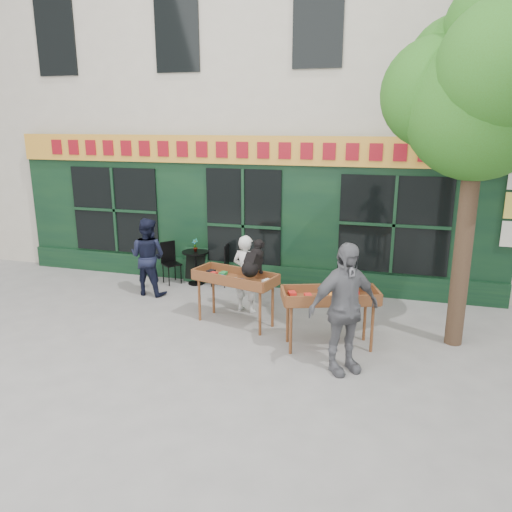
# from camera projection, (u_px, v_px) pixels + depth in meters

# --- Properties ---
(ground) EXTENTS (80.00, 80.00, 0.00)m
(ground) POSITION_uv_depth(u_px,v_px,m) (206.00, 322.00, 9.22)
(ground) COLOR slate
(ground) RESTS_ON ground
(building) EXTENTS (14.00, 7.26, 10.00)m
(building) POSITION_uv_depth(u_px,v_px,m) (283.00, 68.00, 13.46)
(building) COLOR beige
(building) RESTS_ON ground
(street_tree) EXTENTS (3.05, 2.90, 5.60)m
(street_tree) POSITION_uv_depth(u_px,v_px,m) (484.00, 84.00, 7.32)
(street_tree) COLOR #382619
(street_tree) RESTS_ON ground
(book_cart_center) EXTENTS (1.61, 0.99, 0.99)m
(book_cart_center) POSITION_uv_depth(u_px,v_px,m) (235.00, 281.00, 8.94)
(book_cart_center) COLOR brown
(book_cart_center) RESTS_ON ground
(dog) EXTENTS (0.48, 0.67, 0.60)m
(dog) POSITION_uv_depth(u_px,v_px,m) (253.00, 258.00, 8.68)
(dog) COLOR black
(dog) RESTS_ON book_cart_center
(woman) EXTENTS (0.63, 0.49, 1.51)m
(woman) POSITION_uv_depth(u_px,v_px,m) (246.00, 274.00, 9.56)
(woman) COLOR silver
(woman) RESTS_ON ground
(book_cart_right) EXTENTS (1.62, 1.08, 0.99)m
(book_cart_right) POSITION_uv_depth(u_px,v_px,m) (330.00, 300.00, 7.99)
(book_cart_right) COLOR brown
(book_cart_right) RESTS_ON ground
(man_right) EXTENTS (1.19, 1.09, 1.96)m
(man_right) POSITION_uv_depth(u_px,v_px,m) (344.00, 309.00, 7.17)
(man_right) COLOR #5D5D62
(man_right) RESTS_ON ground
(bistro_table) EXTENTS (0.60, 0.60, 0.76)m
(bistro_table) POSITION_uv_depth(u_px,v_px,m) (196.00, 261.00, 11.24)
(bistro_table) COLOR black
(bistro_table) RESTS_ON ground
(bistro_chair_left) EXTENTS (0.51, 0.51, 0.95)m
(bistro_chair_left) POSITION_uv_depth(u_px,v_px,m) (170.00, 259.00, 11.36)
(bistro_chair_left) COLOR black
(bistro_chair_left) RESTS_ON ground
(bistro_chair_right) EXTENTS (0.40, 0.40, 0.95)m
(bistro_chair_right) POSITION_uv_depth(u_px,v_px,m) (223.00, 262.00, 11.12)
(bistro_chair_right) COLOR black
(bistro_chair_right) RESTS_ON ground
(potted_plant) EXTENTS (0.18, 0.16, 0.29)m
(potted_plant) POSITION_uv_depth(u_px,v_px,m) (195.00, 245.00, 11.14)
(potted_plant) COLOR gray
(potted_plant) RESTS_ON bistro_table
(man_left) EXTENTS (0.84, 0.68, 1.65)m
(man_left) POSITION_uv_depth(u_px,v_px,m) (148.00, 257.00, 10.52)
(man_left) COLOR black
(man_left) RESTS_ON ground
(chalkboard) EXTENTS (0.56, 0.20, 0.79)m
(chalkboard) POSITION_uv_depth(u_px,v_px,m) (196.00, 265.00, 11.45)
(chalkboard) COLOR black
(chalkboard) RESTS_ON ground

